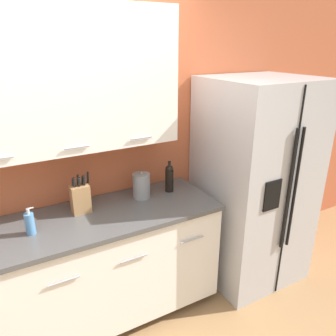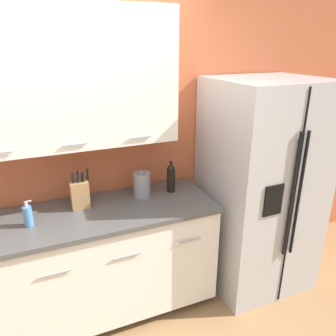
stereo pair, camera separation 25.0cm
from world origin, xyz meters
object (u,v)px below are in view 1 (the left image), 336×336
(refrigerator, at_px, (254,183))
(knife_block, at_px, (80,198))
(wine_bottle, at_px, (169,178))
(steel_canister, at_px, (141,186))
(soap_dispenser, at_px, (30,223))

(refrigerator, bearing_deg, knife_block, 173.00)
(wine_bottle, xyz_separation_m, steel_canister, (-0.25, 0.00, -0.02))
(knife_block, bearing_deg, refrigerator, -7.00)
(refrigerator, height_order, steel_canister, refrigerator)
(refrigerator, relative_size, knife_block, 6.19)
(wine_bottle, distance_m, steel_canister, 0.25)
(steel_canister, bearing_deg, wine_bottle, -0.86)
(knife_block, height_order, soap_dispenser, knife_block)
(knife_block, xyz_separation_m, steel_canister, (0.48, 0.01, -0.01))
(refrigerator, relative_size, steel_canister, 8.50)
(knife_block, distance_m, soap_dispenser, 0.39)
(knife_block, relative_size, steel_canister, 1.37)
(refrigerator, xyz_separation_m, steel_canister, (-1.00, 0.19, 0.12))
(knife_block, distance_m, steel_canister, 0.48)
(refrigerator, distance_m, soap_dispenser, 1.85)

